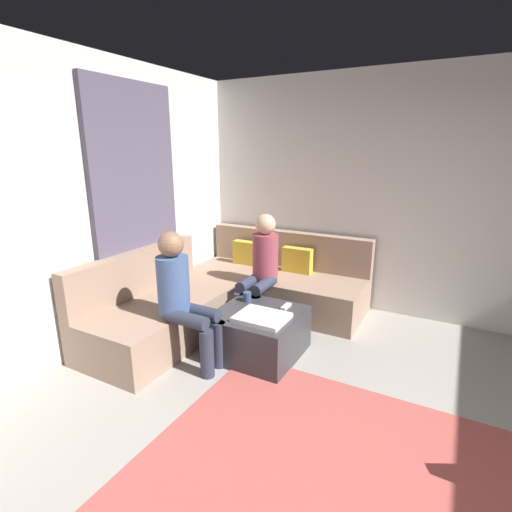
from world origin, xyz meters
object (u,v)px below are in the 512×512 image
at_px(ottoman, 258,333).
at_px(person_on_couch_side, 183,294).
at_px(sectional_couch, 232,294).
at_px(person_on_couch_back, 261,265).
at_px(coffee_mug, 247,297).
at_px(game_remote, 286,306).

xyz_separation_m(ottoman, person_on_couch_side, (-0.50, -0.45, 0.45)).
relative_size(sectional_couch, person_on_couch_back, 2.12).
relative_size(coffee_mug, person_on_couch_back, 0.08).
height_order(person_on_couch_back, person_on_couch_side, same).
relative_size(sectional_couch, ottoman, 3.36).
xyz_separation_m(person_on_couch_back, person_on_couch_side, (-0.20, -1.07, 0.00)).
height_order(coffee_mug, game_remote, coffee_mug).
distance_m(coffee_mug, person_on_couch_side, 0.71).
relative_size(sectional_couch, person_on_couch_side, 2.12).
relative_size(ottoman, person_on_couch_side, 0.63).
height_order(coffee_mug, person_on_couch_side, person_on_couch_side).
distance_m(coffee_mug, person_on_couch_back, 0.49).
relative_size(coffee_mug, game_remote, 0.63).
bearing_deg(game_remote, sectional_couch, 157.03).
bearing_deg(person_on_couch_side, game_remote, 134.27).
bearing_deg(ottoman, coffee_mug, 140.71).
xyz_separation_m(sectional_couch, person_on_couch_side, (0.15, -1.02, 0.38)).
bearing_deg(sectional_couch, game_remote, -22.97).
distance_m(sectional_couch, coffee_mug, 0.61).
xyz_separation_m(ottoman, game_remote, (0.18, 0.22, 0.22)).
distance_m(person_on_couch_back, person_on_couch_side, 1.09).
bearing_deg(coffee_mug, sectional_couch, 137.70).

